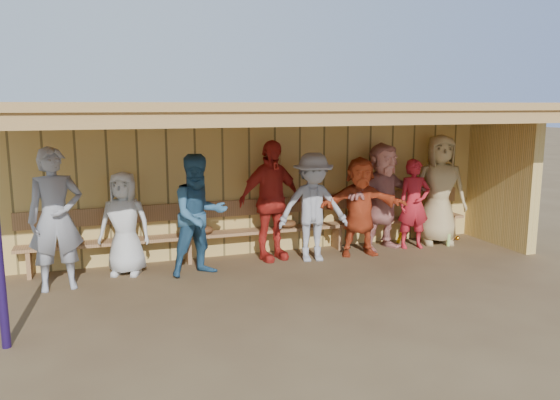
% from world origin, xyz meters
% --- Properties ---
extents(ground, '(90.00, 90.00, 0.00)m').
position_xyz_m(ground, '(0.00, 0.00, 0.00)').
color(ground, brown).
rests_on(ground, ground).
extents(player_a, '(0.76, 0.55, 1.93)m').
position_xyz_m(player_a, '(-3.16, 0.38, 0.97)').
color(player_a, '#909298').
rests_on(player_a, ground).
extents(player_b, '(0.87, 0.71, 1.53)m').
position_xyz_m(player_b, '(-2.26, 0.77, 0.76)').
color(player_b, silver).
rests_on(player_b, ground).
extents(player_c, '(0.99, 0.85, 1.78)m').
position_xyz_m(player_c, '(-1.23, 0.38, 0.89)').
color(player_c, '#2D5A7D').
rests_on(player_c, ground).
extents(player_d, '(1.21, 0.74, 1.93)m').
position_xyz_m(player_d, '(0.00, 0.81, 0.96)').
color(player_d, red).
rests_on(player_d, ground).
extents(player_e, '(1.20, 0.79, 1.73)m').
position_xyz_m(player_e, '(0.62, 0.53, 0.87)').
color(player_e, '#94969C').
rests_on(player_e, ground).
extents(player_f, '(1.79, 0.92, 1.84)m').
position_xyz_m(player_f, '(2.02, 0.81, 0.92)').
color(player_f, tan).
rests_on(player_f, ground).
extents(player_g, '(0.62, 0.46, 1.55)m').
position_xyz_m(player_g, '(2.57, 0.68, 0.78)').
color(player_g, red).
rests_on(player_g, ground).
extents(player_h, '(1.10, 0.89, 1.96)m').
position_xyz_m(player_h, '(3.16, 0.81, 0.98)').
color(player_h, tan).
rests_on(player_h, ground).
extents(player_extra, '(1.58, 0.75, 1.64)m').
position_xyz_m(player_extra, '(1.47, 0.57, 0.82)').
color(player_extra, '#BF421E').
rests_on(player_extra, ground).
extents(dugout_structure, '(8.80, 3.20, 2.50)m').
position_xyz_m(dugout_structure, '(0.39, 0.69, 1.69)').
color(dugout_structure, tan).
rests_on(dugout_structure, ground).
extents(bench, '(7.60, 0.34, 0.93)m').
position_xyz_m(bench, '(0.00, 1.12, 0.53)').
color(bench, '#A07144').
rests_on(bench, ground).
extents(dugout_equipment, '(6.83, 0.62, 0.80)m').
position_xyz_m(dugout_equipment, '(-0.48, 0.99, 0.49)').
color(dugout_equipment, gold).
rests_on(dugout_equipment, ground).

